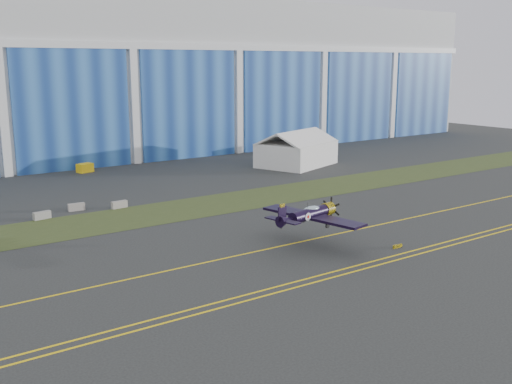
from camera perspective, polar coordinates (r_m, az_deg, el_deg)
ground at (r=57.11m, az=-11.22°, el=-6.10°), size 260.00×260.00×0.00m
grass_median at (r=69.66m, az=-15.94°, el=-2.98°), size 260.00×10.00×0.02m
taxiway_centreline at (r=52.80m, az=-8.98°, el=-7.54°), size 200.00×0.20×0.02m
edge_line_near at (r=45.01m, az=-3.52°, el=-10.98°), size 80.00×0.20×0.02m
edge_line_far at (r=45.80m, az=-4.19°, el=-10.57°), size 80.00×0.20×0.02m
guard_board_right at (r=60.28m, az=13.33°, el=-5.04°), size 1.20×0.15×0.35m
warbird at (r=58.36m, az=5.09°, el=-2.11°), size 11.40×12.94×3.37m
tent at (r=105.22m, az=3.88°, el=4.22°), size 15.90×13.76×6.21m
tug at (r=102.63m, az=-15.98°, el=2.22°), size 2.80×2.14×1.45m
gse_box at (r=118.45m, az=1.10°, el=4.10°), size 3.52×2.35×1.94m
barrier_a at (r=73.40m, az=-19.71°, el=-2.12°), size 2.07×0.92×0.90m
barrier_b at (r=76.33m, az=-16.74°, el=-1.38°), size 2.04×0.76×0.90m
barrier_c at (r=76.26m, az=-12.89°, el=-1.18°), size 2.04×0.76×0.90m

